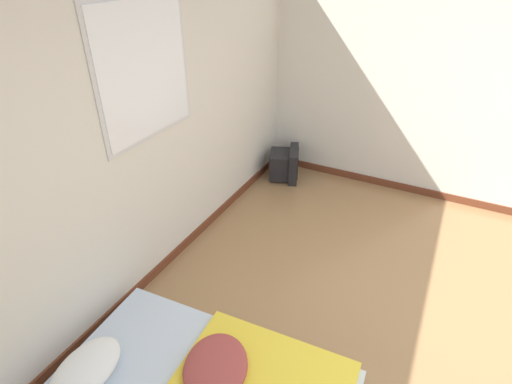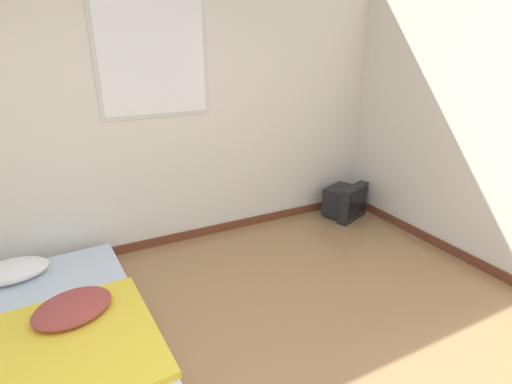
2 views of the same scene
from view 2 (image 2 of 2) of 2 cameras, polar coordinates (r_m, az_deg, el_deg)
name	(u,v)px [view 2 (image 2 of 2)]	position (r m, az deg, el deg)	size (l,w,h in m)	color
wall_back	(109,120)	(3.74, -20.27, 9.64)	(8.01, 0.08, 2.60)	silver
mattress_bed	(52,331)	(3.14, -27.10, -17.26)	(1.25, 1.92, 0.34)	silver
crt_tv	(345,201)	(4.73, 12.62, -1.30)	(0.52, 0.48, 0.40)	black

